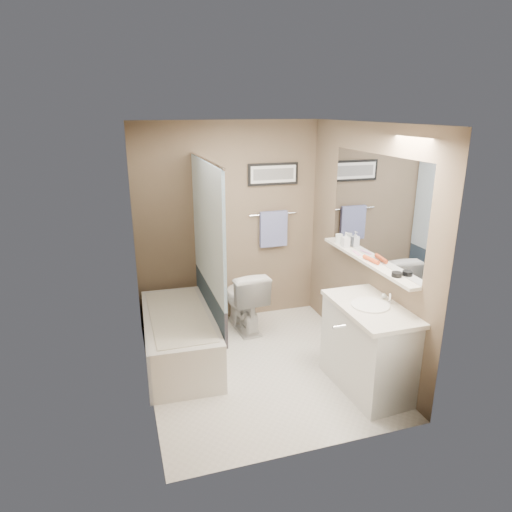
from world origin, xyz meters
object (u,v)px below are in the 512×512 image
object	(u,v)px
glass_jar	(339,239)
soap_bottle	(346,240)
candle_bowl_near	(397,274)
toilet	(244,299)
hair_brush_front	(371,260)
bathtub	(180,337)
vanity	(369,349)

from	to	relation	value
glass_jar	soap_bottle	size ratio (longest dim) A/B	0.62
candle_bowl_near	glass_jar	xyz separation A→B (m)	(0.00, 1.09, 0.03)
toilet	hair_brush_front	size ratio (longest dim) A/B	3.40
toilet	candle_bowl_near	bearing A→B (deg)	116.91
bathtub	hair_brush_front	xyz separation A→B (m)	(1.79, -0.66, 0.89)
bathtub	candle_bowl_near	xyz separation A→B (m)	(1.79, -1.09, 0.89)
vanity	soap_bottle	world-z (taller)	soap_bottle
candle_bowl_near	hair_brush_front	bearing A→B (deg)	90.00
bathtub	vanity	bearing A→B (deg)	-30.56
hair_brush_front	glass_jar	bearing A→B (deg)	90.00
vanity	toilet	bearing A→B (deg)	113.22
bathtub	soap_bottle	distance (m)	2.03
candle_bowl_near	hair_brush_front	xyz separation A→B (m)	(0.00, 0.43, 0.00)
glass_jar	candle_bowl_near	bearing A→B (deg)	-90.00
toilet	vanity	size ratio (longest dim) A/B	0.83
candle_bowl_near	glass_jar	bearing A→B (deg)	90.00
vanity	hair_brush_front	size ratio (longest dim) A/B	4.09
bathtub	glass_jar	size ratio (longest dim) A/B	15.00
bathtub	vanity	xyz separation A→B (m)	(1.60, -1.04, 0.15)
bathtub	candle_bowl_near	size ratio (longest dim) A/B	16.67
bathtub	soap_bottle	xyz separation A→B (m)	(1.79, -0.15, 0.95)
candle_bowl_near	hair_brush_front	size ratio (longest dim) A/B	0.41
bathtub	toilet	distance (m)	0.97
candle_bowl_near	glass_jar	world-z (taller)	glass_jar
soap_bottle	hair_brush_front	bearing A→B (deg)	-90.00
toilet	soap_bottle	bearing A→B (deg)	142.14
vanity	candle_bowl_near	distance (m)	0.76
hair_brush_front	glass_jar	xyz separation A→B (m)	(0.00, 0.67, 0.03)
bathtub	candle_bowl_near	bearing A→B (deg)	-29.00
hair_brush_front	glass_jar	size ratio (longest dim) A/B	2.20
candle_bowl_near	soap_bottle	size ratio (longest dim) A/B	0.56
toilet	hair_brush_front	world-z (taller)	hair_brush_front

